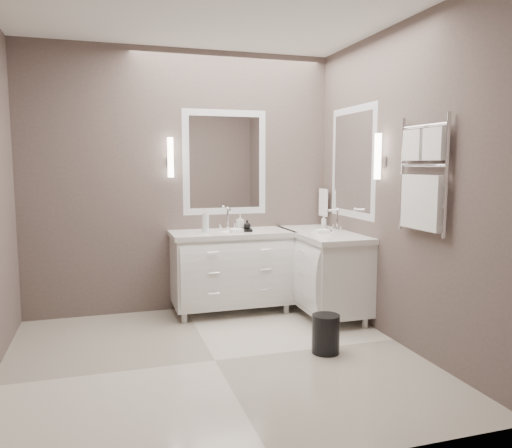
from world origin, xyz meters
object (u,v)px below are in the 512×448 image
object	(u,v)px
towel_ladder	(422,183)
waste_bin	(326,334)
vanity_back	(232,266)
vanity_right	(322,267)

from	to	relation	value
towel_ladder	waste_bin	distance (m)	1.43
vanity_back	vanity_right	world-z (taller)	same
vanity_back	towel_ladder	distance (m)	2.16
vanity_right	waste_bin	world-z (taller)	vanity_right
vanity_back	vanity_right	distance (m)	0.93
vanity_back	waste_bin	world-z (taller)	vanity_back
vanity_back	waste_bin	size ratio (longest dim) A/B	3.91
towel_ladder	waste_bin	xyz separation A→B (m)	(-0.65, 0.30, -1.23)
vanity_back	towel_ladder	xyz separation A→B (m)	(1.10, -1.63, 0.91)
vanity_right	towel_ladder	size ratio (longest dim) A/B	1.38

